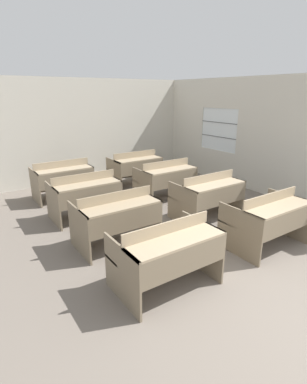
{
  "coord_description": "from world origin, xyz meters",
  "views": [
    {
      "loc": [
        -2.92,
        -1.32,
        2.35
      ],
      "look_at": [
        -0.3,
        2.57,
        0.78
      ],
      "focal_mm": 28.0,
      "sensor_mm": 36.0,
      "label": 1
    }
  ],
  "objects_px": {
    "bench_back_left": "(63,178)",
    "bench_back_right": "(135,167)",
    "bench_second_left": "(117,216)",
    "bench_front_left": "(167,252)",
    "bench_second_right": "(208,194)",
    "bench_third_right": "(166,178)",
    "bench_front_right": "(268,218)",
    "bench_third_left": "(85,194)"
  },
  "relations": [
    {
      "from": "bench_front_left",
      "to": "bench_third_right",
      "type": "xyz_separation_m",
      "value": [
        1.97,
        2.71,
        0.0
      ]
    },
    {
      "from": "bench_front_right",
      "to": "bench_third_left",
      "type": "bearing_deg",
      "value": 125.69
    },
    {
      "from": "bench_second_right",
      "to": "bench_third_left",
      "type": "relative_size",
      "value": 1.0
    },
    {
      "from": "bench_second_left",
      "to": "bench_back_right",
      "type": "relative_size",
      "value": 1.0
    },
    {
      "from": "bench_back_left",
      "to": "bench_back_right",
      "type": "relative_size",
      "value": 1.0
    },
    {
      "from": "bench_second_left",
      "to": "bench_front_right",
      "type": "bearing_deg",
      "value": -35.13
    },
    {
      "from": "bench_front_left",
      "to": "bench_front_right",
      "type": "relative_size",
      "value": 1.0
    },
    {
      "from": "bench_front_right",
      "to": "bench_third_right",
      "type": "height_order",
      "value": "same"
    },
    {
      "from": "bench_front_right",
      "to": "bench_back_left",
      "type": "bearing_deg",
      "value": 115.5
    },
    {
      "from": "bench_third_left",
      "to": "bench_second_left",
      "type": "bearing_deg",
      "value": -90.16
    },
    {
      "from": "bench_front_right",
      "to": "bench_back_right",
      "type": "relative_size",
      "value": 1.0
    },
    {
      "from": "bench_second_left",
      "to": "bench_third_left",
      "type": "height_order",
      "value": "same"
    },
    {
      "from": "bench_front_right",
      "to": "bench_second_right",
      "type": "height_order",
      "value": "same"
    },
    {
      "from": "bench_back_left",
      "to": "bench_back_right",
      "type": "distance_m",
      "value": 1.94
    },
    {
      "from": "bench_front_left",
      "to": "bench_back_left",
      "type": "height_order",
      "value": "same"
    },
    {
      "from": "bench_front_left",
      "to": "bench_third_left",
      "type": "xyz_separation_m",
      "value": [
        0.0,
        2.68,
        0.0
      ]
    },
    {
      "from": "bench_front_right",
      "to": "bench_second_right",
      "type": "xyz_separation_m",
      "value": [
        0.02,
        1.36,
        0.0
      ]
    },
    {
      "from": "bench_back_right",
      "to": "bench_second_left",
      "type": "bearing_deg",
      "value": -125.77
    },
    {
      "from": "bench_second_left",
      "to": "bench_back_left",
      "type": "bearing_deg",
      "value": 89.85
    },
    {
      "from": "bench_second_right",
      "to": "bench_third_left",
      "type": "xyz_separation_m",
      "value": [
        -1.96,
        1.35,
        0.0
      ]
    },
    {
      "from": "bench_front_left",
      "to": "bench_front_right",
      "type": "bearing_deg",
      "value": -0.68
    },
    {
      "from": "bench_front_left",
      "to": "bench_front_right",
      "type": "height_order",
      "value": "same"
    },
    {
      "from": "bench_front_left",
      "to": "bench_back_right",
      "type": "distance_m",
      "value": 4.49
    },
    {
      "from": "bench_second_left",
      "to": "bench_second_right",
      "type": "height_order",
      "value": "same"
    },
    {
      "from": "bench_second_left",
      "to": "bench_third_right",
      "type": "height_order",
      "value": "same"
    },
    {
      "from": "bench_front_right",
      "to": "bench_third_right",
      "type": "bearing_deg",
      "value": 89.49
    },
    {
      "from": "bench_second_left",
      "to": "bench_front_left",
      "type": "bearing_deg",
      "value": -89.98
    },
    {
      "from": "bench_second_right",
      "to": "bench_back_right",
      "type": "bearing_deg",
      "value": 90.45
    },
    {
      "from": "bench_front_right",
      "to": "bench_third_right",
      "type": "distance_m",
      "value": 2.73
    },
    {
      "from": "bench_front_right",
      "to": "bench_back_right",
      "type": "distance_m",
      "value": 4.07
    },
    {
      "from": "bench_front_right",
      "to": "bench_second_left",
      "type": "height_order",
      "value": "same"
    },
    {
      "from": "bench_front_left",
      "to": "bench_second_right",
      "type": "xyz_separation_m",
      "value": [
        1.97,
        1.33,
        0.0
      ]
    },
    {
      "from": "bench_front_left",
      "to": "bench_second_right",
      "type": "height_order",
      "value": "same"
    },
    {
      "from": "bench_second_right",
      "to": "bench_third_left",
      "type": "height_order",
      "value": "same"
    },
    {
      "from": "bench_second_right",
      "to": "bench_back_right",
      "type": "xyz_separation_m",
      "value": [
        -0.02,
        2.72,
        0.0
      ]
    },
    {
      "from": "bench_back_left",
      "to": "bench_front_left",
      "type": "bearing_deg",
      "value": -90.1
    },
    {
      "from": "bench_third_right",
      "to": "bench_back_left",
      "type": "relative_size",
      "value": 1.0
    },
    {
      "from": "bench_front_left",
      "to": "bench_back_right",
      "type": "xyz_separation_m",
      "value": [
        1.95,
        4.05,
        0.0
      ]
    },
    {
      "from": "bench_front_left",
      "to": "bench_third_right",
      "type": "height_order",
      "value": "same"
    },
    {
      "from": "bench_front_right",
      "to": "bench_third_left",
      "type": "relative_size",
      "value": 1.0
    },
    {
      "from": "bench_second_left",
      "to": "bench_third_right",
      "type": "bearing_deg",
      "value": 34.71
    },
    {
      "from": "bench_third_left",
      "to": "bench_back_left",
      "type": "distance_m",
      "value": 1.36
    }
  ]
}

